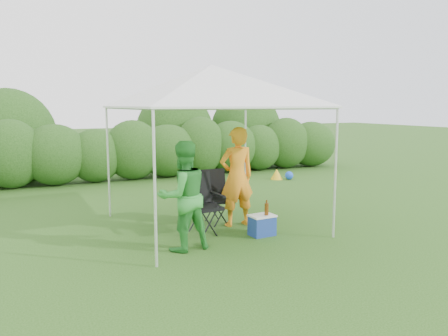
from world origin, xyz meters
name	(u,v)px	position (x,y,z in m)	size (l,w,h in m)	color
ground	(224,233)	(0.00, 0.00, 0.00)	(70.00, 70.00, 0.00)	#325E1D
hedge	(136,151)	(0.10, 6.00, 0.82)	(14.35, 1.53, 1.80)	#295319
canopy	(211,87)	(0.00, 0.50, 2.46)	(3.10, 3.10, 2.83)	silver
chair_right	(215,193)	(0.15, 0.71, 0.55)	(0.63, 0.57, 0.97)	black
chair_left	(200,199)	(-0.35, 0.22, 0.58)	(0.66, 0.61, 1.02)	black
man	(237,177)	(0.41, 0.34, 0.89)	(0.65, 0.42, 1.77)	orange
woman	(183,196)	(-0.92, -0.49, 0.82)	(0.80, 0.62, 1.64)	green
cooler	(262,225)	(0.51, -0.39, 0.18)	(0.43, 0.32, 0.35)	navy
bottle	(267,208)	(0.57, -0.43, 0.47)	(0.07, 0.07, 0.25)	#592D0C
lawn_toy	(280,175)	(3.83, 4.12, 0.14)	(0.60, 0.50, 0.30)	gold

